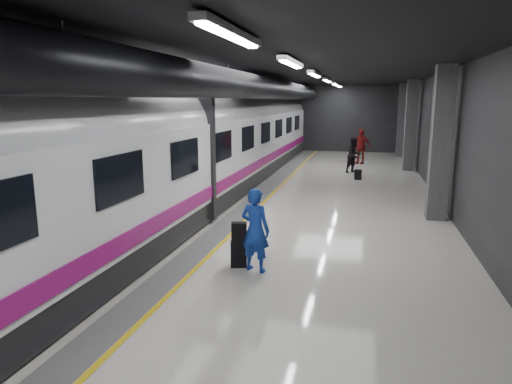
# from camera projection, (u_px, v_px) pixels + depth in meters

# --- Properties ---
(ground) EXTENTS (40.00, 40.00, 0.00)m
(ground) POSITION_uv_depth(u_px,v_px,m) (274.00, 227.00, 12.88)
(ground) COLOR beige
(ground) RESTS_ON ground
(platform_hall) EXTENTS (10.02, 40.02, 4.51)m
(platform_hall) POSITION_uv_depth(u_px,v_px,m) (271.00, 99.00, 13.16)
(platform_hall) COLOR black
(platform_hall) RESTS_ON ground
(train) EXTENTS (3.05, 38.00, 4.05)m
(train) POSITION_uv_depth(u_px,v_px,m) (165.00, 151.00, 13.22)
(train) COLOR black
(train) RESTS_ON ground
(traveler_main) EXTENTS (0.73, 0.58, 1.77)m
(traveler_main) POSITION_uv_depth(u_px,v_px,m) (255.00, 230.00, 9.39)
(traveler_main) COLOR blue
(traveler_main) RESTS_ON ground
(suitcase_main) EXTENTS (0.39, 0.31, 0.56)m
(suitcase_main) POSITION_uv_depth(u_px,v_px,m) (239.00, 254.00, 9.74)
(suitcase_main) COLOR black
(suitcase_main) RESTS_ON ground
(shoulder_bag) EXTENTS (0.35, 0.24, 0.43)m
(shoulder_bag) POSITION_uv_depth(u_px,v_px,m) (239.00, 232.00, 9.61)
(shoulder_bag) COLOR black
(shoulder_bag) RESTS_ON suitcase_main
(traveler_far_a) EXTENTS (1.06, 1.06, 1.73)m
(traveler_far_a) POSITION_uv_depth(u_px,v_px,m) (354.00, 155.00, 22.28)
(traveler_far_a) COLOR black
(traveler_far_a) RESTS_ON ground
(traveler_far_b) EXTENTS (1.23, 0.81, 1.94)m
(traveler_far_b) POSITION_uv_depth(u_px,v_px,m) (360.00, 146.00, 25.46)
(traveler_far_b) COLOR maroon
(traveler_far_b) RESTS_ON ground
(suitcase_far) EXTENTS (0.33, 0.22, 0.46)m
(suitcase_far) POSITION_uv_depth(u_px,v_px,m) (358.00, 175.00, 20.45)
(suitcase_far) COLOR black
(suitcase_far) RESTS_ON ground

